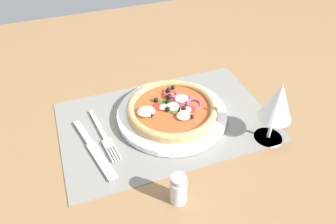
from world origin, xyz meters
TOP-DOWN VIEW (x-y plane):
  - ground_plane at (0.00, 0.00)cm, footprint 190.00×140.00cm
  - placemat at (0.00, 0.00)cm, footprint 49.72×31.98cm
  - plate at (-1.87, -0.80)cm, footprint 26.47×26.47cm
  - pizza at (-1.88, -0.83)cm, footprint 21.67×21.67cm
  - fork at (15.02, 0.62)cm, footprint 3.99×18.04cm
  - knife at (17.94, 3.59)cm, footprint 6.24×19.84cm
  - wine_glass at (-20.04, 13.14)cm, footprint 7.20×7.20cm
  - pepper_shaker at (5.21, 21.38)cm, footprint 3.20×3.20cm

SIDE VIEW (x-z plane):
  - ground_plane at x=0.00cm, z-range -2.40..0.00cm
  - placemat at x=0.00cm, z-range 0.00..0.40cm
  - fork at x=15.02cm, z-range 0.40..0.84cm
  - knife at x=17.94cm, z-range 0.35..0.96cm
  - plate at x=-1.87cm, z-range 0.40..1.89cm
  - pizza at x=-1.88cm, z-range 1.67..4.35cm
  - pepper_shaker at x=5.21cm, z-range -0.10..6.60cm
  - wine_glass at x=-20.04cm, z-range 2.61..17.51cm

